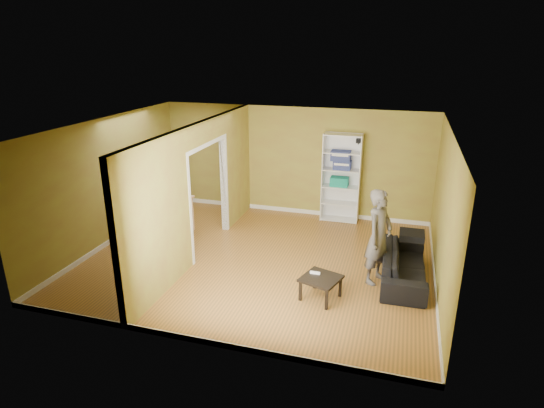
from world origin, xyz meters
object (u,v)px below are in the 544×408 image
at_px(coffee_table, 321,280).
at_px(dining_table, 159,202).
at_px(chair_far, 176,205).
at_px(bookshelf, 342,177).
at_px(chair_left, 130,211).
at_px(person, 379,229).
at_px(chair_near, 145,224).
at_px(sofa, 404,261).

distance_m(coffee_table, dining_table, 4.26).
bearing_deg(dining_table, chair_far, 80.64).
xyz_separation_m(coffee_table, dining_table, (-3.89, 1.70, 0.39)).
distance_m(bookshelf, dining_table, 4.17).
bearing_deg(bookshelf, chair_far, -158.30).
xyz_separation_m(chair_left, chair_far, (0.81, 0.63, 0.01)).
bearing_deg(chair_far, person, 175.01).
bearing_deg(bookshelf, chair_near, -143.92).
bearing_deg(chair_left, person, 76.88).
distance_m(dining_table, chair_far, 0.62).
relative_size(sofa, bookshelf, 0.93).
xyz_separation_m(bookshelf, dining_table, (-3.65, -1.98, -0.31)).
bearing_deg(chair_near, coffee_table, -22.88).
relative_size(person, chair_near, 2.08).
xyz_separation_m(bookshelf, chair_near, (-3.64, -2.65, -0.56)).
height_order(bookshelf, chair_far, bookshelf).
distance_m(coffee_table, chair_near, 4.01).
bearing_deg(chair_left, chair_far, 122.79).
xyz_separation_m(bookshelf, coffee_table, (0.23, -3.68, -0.71)).
relative_size(bookshelf, chair_left, 2.16).
distance_m(bookshelf, chair_left, 4.86).
height_order(person, chair_near, person).
height_order(dining_table, chair_far, chair_far).
relative_size(chair_left, chair_near, 1.00).
relative_size(bookshelf, coffee_table, 3.58).
distance_m(chair_left, chair_near, 0.95).
bearing_deg(person, chair_far, 97.29).
bearing_deg(sofa, chair_far, 75.07).
xyz_separation_m(bookshelf, chair_far, (-3.56, -1.42, -0.55)).
height_order(person, dining_table, person).
xyz_separation_m(person, chair_left, (-5.43, 0.78, -0.52)).
bearing_deg(bookshelf, coffee_table, -86.39).
distance_m(person, dining_table, 4.79).
bearing_deg(coffee_table, chair_left, 160.43).
xyz_separation_m(dining_table, chair_far, (0.09, 0.56, -0.23)).
bearing_deg(chair_near, dining_table, 83.54).
height_order(chair_left, chair_near, chair_near).
relative_size(bookshelf, chair_far, 2.12).
relative_size(person, chair_far, 2.04).
height_order(person, chair_far, person).
height_order(coffee_table, chair_left, chair_left).
bearing_deg(coffee_table, dining_table, 156.38).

